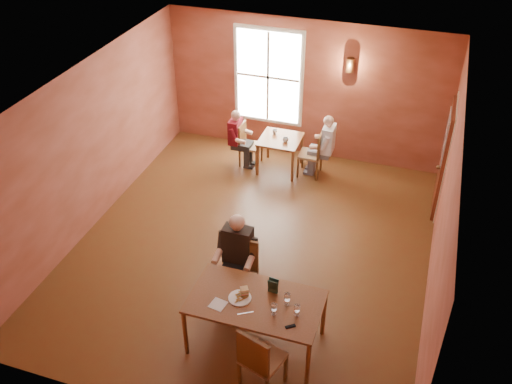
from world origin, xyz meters
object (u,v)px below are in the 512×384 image
(chair_empty, at_px, (263,357))
(second_table, at_px, (280,154))
(main_table, at_px, (256,322))
(chair_diner_main, at_px, (238,277))
(diner_main, at_px, (237,271))
(chair_diner_white, at_px, (310,153))
(diner_white, at_px, (312,147))
(chair_diner_maroon, at_px, (251,145))
(diner_maroon, at_px, (249,139))

(chair_empty, height_order, second_table, chair_empty)
(main_table, height_order, chair_diner_main, chair_diner_main)
(second_table, bearing_deg, diner_main, -82.89)
(main_table, height_order, chair_diner_white, chair_diner_white)
(chair_empty, bearing_deg, diner_main, 140.29)
(main_table, height_order, diner_main, diner_main)
(chair_diner_white, height_order, diner_white, diner_white)
(chair_diner_main, relative_size, chair_diner_maroon, 1.20)
(chair_diner_white, bearing_deg, chair_empty, -172.85)
(second_table, relative_size, chair_diner_white, 0.84)
(second_table, height_order, chair_diner_maroon, chair_diner_maroon)
(main_table, xyz_separation_m, chair_empty, (0.31, -0.65, 0.12))
(chair_diner_main, relative_size, diner_maroon, 0.92)
(diner_main, xyz_separation_m, diner_white, (0.17, 4.06, -0.07))
(chair_diner_main, xyz_separation_m, chair_diner_white, (0.14, 4.03, -0.06))
(chair_empty, relative_size, chair_diner_white, 1.11)
(chair_diner_main, xyz_separation_m, diner_white, (0.17, 4.03, 0.09))
(diner_white, height_order, chair_diner_maroon, diner_white)
(chair_diner_white, height_order, chair_diner_maroon, chair_diner_white)
(main_table, height_order, chair_empty, chair_empty)
(chair_empty, height_order, diner_maroon, diner_maroon)
(diner_main, distance_m, second_table, 4.10)
(main_table, relative_size, diner_white, 1.39)
(main_table, height_order, second_table, main_table)
(diner_white, bearing_deg, chair_diner_white, 90.00)
(chair_diner_white, distance_m, chair_diner_maroon, 1.30)
(main_table, xyz_separation_m, chair_diner_maroon, (-1.66, 4.68, 0.04))
(chair_empty, relative_size, diner_white, 0.84)
(chair_empty, distance_m, chair_diner_maroon, 5.67)
(chair_empty, bearing_deg, diner_white, 114.45)
(diner_main, distance_m, diner_white, 4.06)
(chair_diner_maroon, xyz_separation_m, diner_maroon, (-0.03, 0.00, 0.14))
(chair_diner_main, bearing_deg, chair_diner_white, -92.05)
(chair_diner_main, bearing_deg, diner_main, 90.00)
(second_table, xyz_separation_m, chair_diner_maroon, (-0.65, 0.00, 0.10))
(second_table, relative_size, diner_maroon, 0.68)
(chair_empty, height_order, chair_diner_white, chair_empty)
(chair_diner_white, distance_m, diner_maroon, 1.33)
(diner_maroon, bearing_deg, chair_empty, 20.57)
(diner_main, relative_size, chair_diner_maroon, 1.55)
(chair_diner_main, bearing_deg, chair_diner_maroon, -73.98)
(diner_white, bearing_deg, chair_diner_maroon, 90.00)
(diner_white, bearing_deg, diner_main, 177.55)
(diner_main, distance_m, chair_diner_maroon, 4.23)
(chair_diner_main, distance_m, chair_empty, 1.53)
(chair_diner_main, distance_m, second_table, 4.06)
(diner_main, height_order, diner_white, diner_main)
(diner_white, bearing_deg, main_table, -176.01)
(second_table, bearing_deg, diner_white, 0.00)
(chair_empty, bearing_deg, second_table, 121.52)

